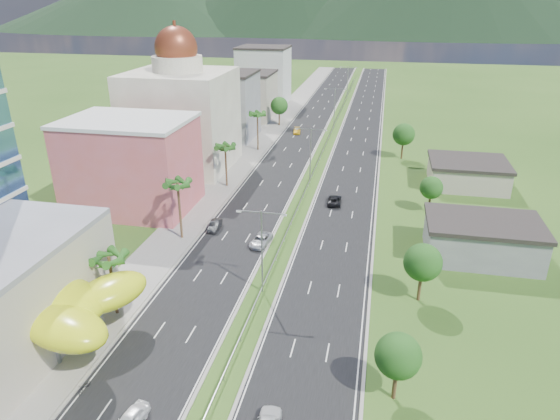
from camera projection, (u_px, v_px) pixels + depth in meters
The scene contains 33 objects.
ground at pixel (241, 341), 53.44m from camera, with size 500.00×500.00×0.00m, color #2D5119.
road_left at pixel (304, 131), 135.73m from camera, with size 11.00×260.00×0.04m, color black.
road_right at pixel (360, 134), 132.95m from camera, with size 11.00×260.00×0.04m, color black.
sidewalk_left at pixel (270, 129), 137.47m from camera, with size 7.00×260.00×0.12m, color gray.
median_guardrail at pixel (324, 149), 117.91m from camera, with size 0.10×216.06×0.76m.
streetlight_median_b at pixel (262, 243), 59.75m from camera, with size 6.04×0.25×11.00m.
streetlight_median_c at pixel (311, 150), 95.71m from camera, with size 6.04×0.25×11.00m.
streetlight_median_d at pixel (335, 104), 136.16m from camera, with size 6.04×0.25×11.00m.
streetlight_median_e at pixel (348, 79), 176.61m from camera, with size 6.04×0.25×11.00m.
lime_canopy at pixel (43, 301), 51.57m from camera, with size 18.00×15.00×7.40m.
pink_shophouse at pixel (132, 166), 84.42m from camera, with size 20.00×15.00×15.00m, color #CC5854.
domed_building at pixel (181, 114), 103.56m from camera, with size 20.00×20.00×28.70m.
midrise_grey at pixel (223, 106), 127.18m from camera, with size 16.00×15.00×16.00m, color gray.
midrise_beige at pixel (246, 96), 147.55m from camera, with size 16.00×15.00×13.00m, color #B3A993.
midrise_white at pixel (264, 76), 167.23m from camera, with size 16.00×15.00×18.00m, color silver.
shed_near at pixel (482, 241), 69.74m from camera, with size 15.00×10.00×5.00m, color gray.
shed_far at pixel (467, 174), 96.46m from camera, with size 14.00×12.00×4.40m, color #B3A993.
palm_tree_b at pixel (109, 260), 55.31m from camera, with size 3.60×3.60×8.10m.
palm_tree_c at pixel (178, 186), 72.71m from camera, with size 3.60×3.60×9.60m.
palm_tree_d at pixel (225, 149), 93.77m from camera, with size 3.60×3.60×8.60m.
palm_tree_e at pixel (257, 116), 115.94m from camera, with size 3.60×3.60×9.40m.
leafy_tree_lfar at pixel (279, 106), 139.50m from camera, with size 4.90×4.90×8.05m.
leafy_tree_ra at pixel (398, 356), 44.09m from camera, with size 4.20×4.20×6.90m.
leafy_tree_rb at pixel (423, 263), 58.66m from camera, with size 4.55×4.55×7.47m.
leafy_tree_rc at pixel (431, 188), 83.59m from camera, with size 3.85×3.85×6.33m.
leafy_tree_rd at pixel (404, 134), 110.82m from camera, with size 4.90×4.90×8.05m.
mountain_ridge at pixel (442, 36), 446.85m from camera, with size 860.00×140.00×90.00m, color black, non-canonical shape.
car_white_near_left at pixel (130, 419), 42.67m from camera, with size 1.65×4.09×1.39m, color white.
car_dark_left at pixel (215, 225), 78.64m from camera, with size 1.45×4.17×1.37m, color black.
car_silver_mid_left at pixel (261, 240), 73.79m from camera, with size 2.33×5.06×1.41m, color #A8AAB0.
car_yellow_far_left at pixel (297, 131), 133.18m from camera, with size 1.82×4.48×1.30m, color yellow.
car_dark_far_right at pixel (334, 200), 88.27m from camera, with size 2.26×4.90×1.36m, color black.
motorcycle at pixel (85, 386), 46.52m from camera, with size 0.52×1.70×1.09m, color black.
Camera 1 is at (12.88, -41.72, 34.15)m, focal length 32.00 mm.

